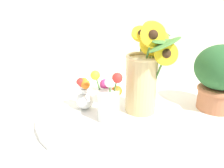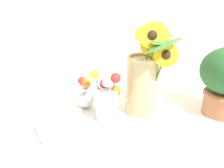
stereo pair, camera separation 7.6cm
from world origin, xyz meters
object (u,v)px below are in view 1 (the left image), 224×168
at_px(serving_tray, 112,115).
at_px(mason_jar_sunflowers, 145,73).
at_px(vase_small_center, 109,99).
at_px(potted_plant, 220,75).
at_px(vase_bulb_right, 84,94).

relative_size(serving_tray, mason_jar_sunflowers, 1.64).
relative_size(vase_small_center, potted_plant, 0.65).
height_order(serving_tray, potted_plant, potted_plant).
bearing_deg(potted_plant, mason_jar_sunflowers, -171.13).
relative_size(mason_jar_sunflowers, vase_bulb_right, 2.67).
distance_m(serving_tray, vase_bulb_right, 0.13).
bearing_deg(mason_jar_sunflowers, vase_small_center, -155.96).
height_order(serving_tray, mason_jar_sunflowers, mason_jar_sunflowers).
bearing_deg(serving_tray, vase_small_center, -105.64).
distance_m(vase_bulb_right, potted_plant, 0.52).
bearing_deg(vase_small_center, potted_plant, 13.67).
xyz_separation_m(mason_jar_sunflowers, potted_plant, (0.30, 0.05, -0.03)).
height_order(mason_jar_sunflowers, vase_small_center, mason_jar_sunflowers).
xyz_separation_m(vase_bulb_right, potted_plant, (0.52, 0.03, 0.06)).
distance_m(serving_tray, potted_plant, 0.44).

